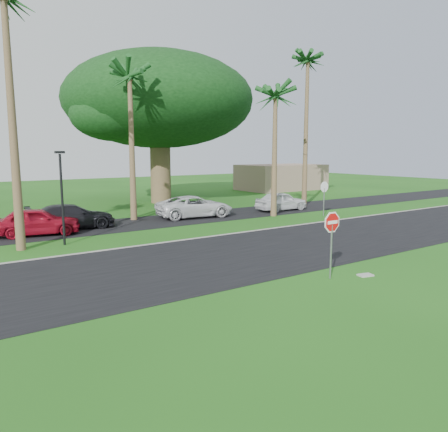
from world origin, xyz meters
name	(u,v)px	position (x,y,z in m)	size (l,w,h in m)	color
ground	(267,263)	(0.00, 0.00, 0.00)	(120.00, 120.00, 0.00)	#1B4D13
road	(238,254)	(0.00, 2.00, 0.01)	(120.00, 8.00, 0.02)	black
parking_strip	(143,223)	(0.00, 12.50, 0.01)	(120.00, 5.00, 0.02)	black
curb	(193,239)	(0.00, 6.05, 0.03)	(120.00, 0.12, 0.06)	gray
stop_sign_near	(332,231)	(0.50, -3.00, 1.77)	(1.05, 0.07, 2.62)	gray
stop_sign_far	(324,191)	(12.00, 8.00, 1.77)	(1.05, 0.07, 2.62)	gray
palm_left_near	(4,1)	(-8.00, 8.50, 11.10)	(5.00, 5.00, 12.50)	brown
palm_center	(130,80)	(0.00, 14.00, 9.16)	(5.00, 5.00, 10.50)	brown
palm_right_near	(275,99)	(9.00, 10.00, 8.19)	(5.00, 5.00, 9.50)	brown
palm_right_far	(308,65)	(15.00, 13.00, 11.58)	(5.00, 5.00, 13.00)	brown
canopy_tree	(159,101)	(6.00, 22.00, 8.95)	(16.50, 16.50, 13.12)	brown
streetlight_right	(62,192)	(-6.00, 8.50, 2.65)	(0.45, 0.25, 4.64)	black
building_far	(281,177)	(24.00, 26.00, 1.50)	(10.00, 6.00, 3.00)	gray
car_red	(37,222)	(-6.59, 11.83, 0.77)	(1.82, 4.52, 1.54)	maroon
car_dark	(72,217)	(-4.44, 12.85, 0.73)	(2.06, 5.06, 1.47)	black
car_minivan	(195,207)	(4.01, 12.67, 0.75)	(2.50, 5.42, 1.51)	silver
car_pickup	(281,201)	(11.37, 11.84, 0.73)	(1.73, 4.30, 1.46)	white
utility_slab	(365,275)	(1.85, -3.52, 0.03)	(0.55, 0.35, 0.06)	#999891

